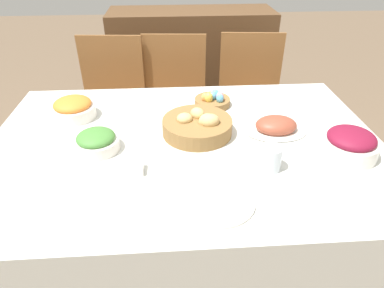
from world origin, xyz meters
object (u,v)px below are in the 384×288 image
(knife, at_px, (262,199))
(spoon, at_px, (271,198))
(chair_far_center, at_px, (174,102))
(drinking_cup, at_px, (271,158))
(chair_far_left, at_px, (112,103))
(sideboard, at_px, (191,67))
(beet_salad_bowl, at_px, (350,144))
(dinner_plate, at_px, (217,200))
(ham_platter, at_px, (276,126))
(carrot_bowl, at_px, (73,108))
(bread_basket, at_px, (198,126))
(green_salad_bowl, at_px, (96,141))
(fork, at_px, (170,203))
(butter_dish, at_px, (129,168))
(egg_basket, at_px, (213,100))
(chair_far_right, at_px, (250,99))

(knife, relative_size, spoon, 1.00)
(chair_far_center, distance_m, drinking_cup, 1.19)
(chair_far_left, relative_size, sideboard, 0.69)
(beet_salad_bowl, bearing_deg, chair_far_center, 121.97)
(chair_far_center, height_order, dinner_plate, chair_far_center)
(dinner_plate, bearing_deg, drinking_cup, 37.19)
(spoon, bearing_deg, chair_far_left, 118.60)
(ham_platter, xyz_separation_m, carrot_bowl, (-0.90, 0.19, 0.02))
(bread_basket, xyz_separation_m, knife, (0.18, -0.43, -0.04))
(carrot_bowl, relative_size, beet_salad_bowl, 0.95)
(green_salad_bowl, height_order, fork, green_salad_bowl)
(fork, xyz_separation_m, butter_dish, (-0.14, 0.18, 0.01))
(chair_far_left, bearing_deg, spoon, -56.04)
(chair_far_left, xyz_separation_m, dinner_plate, (0.53, -1.27, 0.25))
(sideboard, height_order, egg_basket, sideboard)
(carrot_bowl, height_order, drinking_cup, carrot_bowl)
(dinner_plate, bearing_deg, knife, 0.00)
(bread_basket, relative_size, butter_dish, 2.86)
(egg_basket, height_order, drinking_cup, drinking_cup)
(chair_far_right, bearing_deg, carrot_bowl, -141.32)
(egg_basket, height_order, butter_dish, egg_basket)
(spoon, bearing_deg, chair_far_center, 102.47)
(chair_far_right, height_order, spoon, chair_far_right)
(sideboard, relative_size, green_salad_bowl, 7.39)
(sideboard, height_order, knife, sideboard)
(carrot_bowl, bearing_deg, chair_far_left, 84.98)
(butter_dish, bearing_deg, knife, -21.75)
(egg_basket, bearing_deg, chair_far_right, 59.74)
(carrot_bowl, distance_m, butter_dish, 0.53)
(dinner_plate, height_order, spoon, dinner_plate)
(fork, bearing_deg, drinking_cup, 24.61)
(sideboard, distance_m, egg_basket, 1.32)
(dinner_plate, xyz_separation_m, butter_dish, (-0.29, 0.18, 0.01))
(chair_far_right, relative_size, bread_basket, 3.06)
(green_salad_bowl, height_order, beet_salad_bowl, beet_salad_bowl)
(beet_salad_bowl, bearing_deg, butter_dish, -176.55)
(sideboard, distance_m, fork, 2.02)
(chair_far_right, distance_m, butter_dish, 1.33)
(beet_salad_bowl, bearing_deg, fork, -161.74)
(carrot_bowl, relative_size, knife, 1.19)
(ham_platter, distance_m, butter_dish, 0.66)
(ham_platter, distance_m, fork, 0.63)
(fork, bearing_deg, chair_far_left, 107.05)
(butter_dish, bearing_deg, sideboard, 79.21)
(beet_salad_bowl, height_order, knife, beet_salad_bowl)
(chair_far_left, distance_m, drinking_cup, 1.37)
(chair_far_left, xyz_separation_m, carrot_bowl, (-0.06, -0.65, 0.29))
(egg_basket, relative_size, carrot_bowl, 0.87)
(sideboard, xyz_separation_m, fork, (-0.20, -1.99, 0.27))
(chair_far_right, bearing_deg, ham_platter, -90.92)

